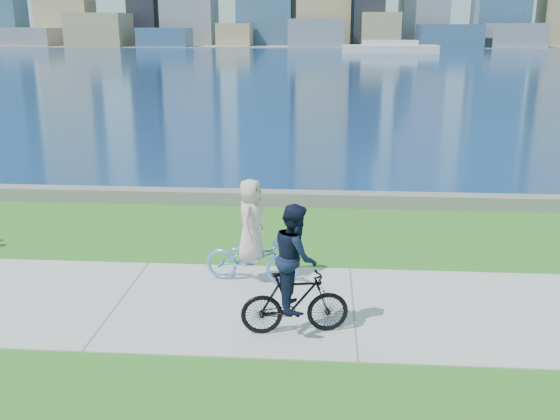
# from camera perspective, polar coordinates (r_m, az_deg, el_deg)

# --- Properties ---
(ground) EXTENTS (320.00, 320.00, 0.00)m
(ground) POSITION_cam_1_polar(r_m,az_deg,el_deg) (11.22, -14.37, -8.08)
(ground) COLOR #29681B
(ground) RESTS_ON ground
(concrete_path) EXTENTS (80.00, 3.50, 0.02)m
(concrete_path) POSITION_cam_1_polar(r_m,az_deg,el_deg) (11.21, -14.37, -8.04)
(concrete_path) COLOR #A8A8A3
(concrete_path) RESTS_ON ground
(seawall) EXTENTS (90.00, 0.50, 0.35)m
(seawall) POSITION_cam_1_polar(r_m,az_deg,el_deg) (16.79, -7.87, 1.25)
(seawall) COLOR slate
(seawall) RESTS_ON ground
(bay_water) EXTENTS (320.00, 131.00, 0.01)m
(bay_water) POSITION_cam_1_polar(r_m,az_deg,el_deg) (81.82, 1.85, 13.47)
(bay_water) COLOR navy
(bay_water) RESTS_ON ground
(far_shore) EXTENTS (320.00, 30.00, 0.12)m
(far_shore) POSITION_cam_1_polar(r_m,az_deg,el_deg) (139.74, 2.91, 14.82)
(far_shore) COLOR gray
(far_shore) RESTS_ON ground
(ferry_far) EXTENTS (15.04, 4.30, 2.04)m
(ferry_far) POSITION_cam_1_polar(r_m,az_deg,el_deg) (103.87, 10.00, 14.39)
(ferry_far) COLOR silver
(ferry_far) RESTS_ON ground
(cyclist_woman) EXTENTS (0.90, 1.82, 1.95)m
(cyclist_woman) POSITION_cam_1_polar(r_m,az_deg,el_deg) (11.36, -2.64, -3.18)
(cyclist_woman) COLOR #5E99E6
(cyclist_woman) RESTS_ON ground
(cyclist_man) EXTENTS (0.75, 1.71, 2.06)m
(cyclist_man) POSITION_cam_1_polar(r_m,az_deg,el_deg) (9.45, 1.39, -6.43)
(cyclist_man) COLOR black
(cyclist_man) RESTS_ON ground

